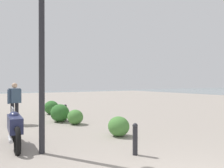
# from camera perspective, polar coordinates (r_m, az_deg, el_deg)

# --- Properties ---
(lamppost) EXTENTS (0.98, 0.28, 4.24)m
(lamppost) POSITION_cam_1_polar(r_m,az_deg,el_deg) (5.87, -17.24, 10.94)
(lamppost) COLOR #232328
(lamppost) RESTS_ON ground
(motorcycle) EXTENTS (2.17, 0.42, 1.06)m
(motorcycle) POSITION_cam_1_polar(r_m,az_deg,el_deg) (6.79, -23.26, -10.05)
(motorcycle) COLOR black
(motorcycle) RESTS_ON ground
(pedestrian) EXTENTS (0.38, 0.58, 1.71)m
(pedestrian) POSITION_cam_1_polar(r_m,az_deg,el_deg) (10.25, -23.25, -3.74)
(pedestrian) COLOR black
(pedestrian) RESTS_ON ground
(bollard_near) EXTENTS (0.13, 0.13, 0.76)m
(bollard_near) POSITION_cam_1_polar(r_m,az_deg,el_deg) (5.59, 5.82, -13.40)
(bollard_near) COLOR #232328
(bollard_near) RESTS_ON ground
(bollard_mid) EXTENTS (0.13, 0.13, 0.73)m
(bollard_mid) POSITION_cam_1_polar(r_m,az_deg,el_deg) (10.66, -11.63, -6.87)
(bollard_mid) COLOR #232328
(bollard_mid) RESTS_ON ground
(shrub_low) EXTENTS (0.90, 0.81, 0.77)m
(shrub_low) POSITION_cam_1_polar(r_m,az_deg,el_deg) (10.32, -12.95, -7.09)
(shrub_low) COLOR #2D6628
(shrub_low) RESTS_ON ground
(shrub_round) EXTENTS (0.74, 0.67, 0.63)m
(shrub_round) POSITION_cam_1_polar(r_m,az_deg,el_deg) (7.43, 1.68, -10.55)
(shrub_round) COLOR #477F38
(shrub_round) RESTS_ON ground
(shrub_wide) EXTENTS (0.71, 0.64, 0.60)m
(shrub_wide) POSITION_cam_1_polar(r_m,az_deg,el_deg) (9.56, -9.20, -8.18)
(shrub_wide) COLOR #477F38
(shrub_wide) RESTS_ON ground
(shrub_tall) EXTENTS (0.86, 0.77, 0.73)m
(shrub_tall) POSITION_cam_1_polar(r_m,az_deg,el_deg) (12.82, -14.96, -5.70)
(shrub_tall) COLOR #2D6628
(shrub_tall) RESTS_ON ground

